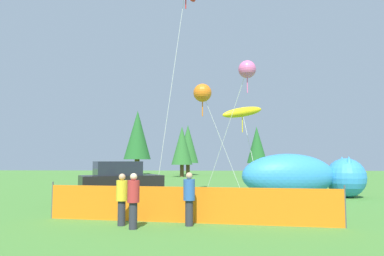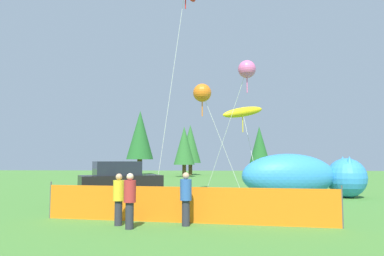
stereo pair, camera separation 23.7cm
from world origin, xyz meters
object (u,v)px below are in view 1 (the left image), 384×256
Objects in this scene: spectator_in_red_shirt at (189,197)px; kite_pink_octopus at (247,70)px; kite_orange_flower at (202,93)px; parked_car at (120,183)px; folding_chair at (269,196)px; spectator_in_grey_shirt at (122,197)px; inflatable_cat at (301,177)px; kite_yellow_hero at (242,112)px; spectator_in_blue_shirt at (133,198)px.

kite_pink_octopus reaches higher than spectator_in_red_shirt.
kite_orange_flower reaches higher than spectator_in_red_shirt.
kite_pink_octopus reaches higher than parked_car.
folding_chair is 7.28m from kite_pink_octopus.
inflatable_cat is at bearing 49.90° from spectator_in_grey_shirt.
spectator_in_blue_shirt is at bearing -108.90° from kite_yellow_hero.
kite_orange_flower is (1.85, 8.93, 4.85)m from spectator_in_blue_shirt.
spectator_in_red_shirt is at bearing 138.71° from folding_chair.
spectator_in_red_shirt is at bearing -129.86° from inflatable_cat.
kite_yellow_hero is 4.23m from kite_pink_octopus.
spectator_in_grey_shirt is at bearing 130.75° from spectator_in_blue_shirt.
kite_orange_flower is 0.84× the size of kite_pink_octopus.
spectator_in_blue_shirt is 11.48m from kite_pink_octopus.
inflatable_cat is 12.15m from spectator_in_grey_shirt.
folding_chair is 0.12× the size of inflatable_cat.
inflatable_cat is at bearing -41.56° from kite_yellow_hero.
kite_yellow_hero is at bearing 68.18° from spectator_in_grey_shirt.
kite_yellow_hero is at bearing 56.01° from kite_orange_flower.
kite_yellow_hero is (4.80, 11.98, 4.25)m from spectator_in_grey_shirt.
inflatable_cat reaches higher than spectator_in_red_shirt.
kite_yellow_hero is (2.64, 11.91, 4.23)m from spectator_in_red_shirt.
inflatable_cat is at bearing 20.29° from kite_pink_octopus.
spectator_in_grey_shirt is 0.22× the size of kite_pink_octopus.
spectator_in_blue_shirt is at bearing -134.88° from inflatable_cat.
inflatable_cat reaches higher than spectator_in_blue_shirt.
parked_car is 0.67× the size of kite_orange_flower.
spectator_in_blue_shirt is 10.33m from kite_orange_flower.
kite_pink_octopus is at bearing -4.30° from kite_orange_flower.
parked_car is at bearing -137.01° from kite_yellow_hero.
inflatable_cat is 0.95× the size of kite_pink_octopus.
inflatable_cat is (2.45, 4.33, 0.64)m from folding_chair.
inflatable_cat is at bearing 9.74° from kite_orange_flower.
kite_orange_flower is 1.09× the size of kite_yellow_hero.
kite_yellow_hero is at bearing 77.51° from spectator_in_red_shirt.
folding_chair is at bearing -85.30° from kite_yellow_hero.
spectator_in_grey_shirt is 0.29× the size of kite_yellow_hero.
spectator_in_blue_shirt is 13.93m from kite_yellow_hero.
parked_car is 9.01m from kite_pink_octopus.
folding_chair is 8.44m from kite_yellow_hero.
parked_car is 5.02× the size of folding_chair.
spectator_in_grey_shirt is at bearing -111.82° from kite_yellow_hero.
spectator_in_grey_shirt is at bearing -178.18° from spectator_in_red_shirt.
spectator_in_red_shirt is (2.16, 0.07, 0.02)m from spectator_in_grey_shirt.
spectator_in_grey_shirt reaches higher than folding_chair.
parked_car is at bearing -149.49° from kite_orange_flower.
kite_orange_flower is at bearing 3.90° from parked_car.
folding_chair is at bearing -48.31° from kite_orange_flower.
kite_pink_octopus reaches higher than kite_yellow_hero.
spectator_in_red_shirt is (1.66, 0.65, 0.00)m from spectator_in_blue_shirt.
folding_chair is 5.87m from spectator_in_red_shirt.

